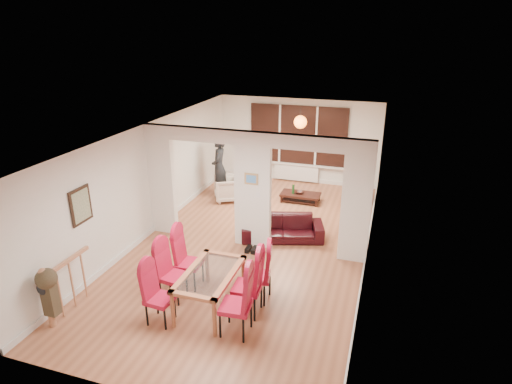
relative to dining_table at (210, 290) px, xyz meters
The scene contains 24 objects.
floor 2.45m from the dining_table, 90.46° to the left, with size 5.00×9.00×0.01m, color #9F5E40.
room_walls 2.60m from the dining_table, 90.46° to the left, with size 5.00×9.00×2.60m, color silver, non-canonical shape.
divider_wall 2.60m from the dining_table, 90.46° to the left, with size 5.00×0.18×2.60m, color white.
bay_window_blinds 6.96m from the dining_table, 90.16° to the left, with size 3.00×0.08×1.80m, color black.
radiator 6.82m from the dining_table, 90.16° to the left, with size 1.40×0.08×0.50m, color white.
pendant_light 6.01m from the dining_table, 87.19° to the left, with size 0.36×0.36×0.36m, color orange.
stair_newel 2.41m from the dining_table, 161.11° to the right, with size 0.40×1.20×1.10m, color #AF7250, non-canonical shape.
wall_poster 2.79m from the dining_table, behind, with size 0.04×0.52×0.67m, color gray.
pillar_photo 2.64m from the dining_table, 90.48° to the left, with size 0.30×0.03×0.25m, color #4C8CD8.
dining_table is the anchor object (origin of this frame).
dining_chair_la 0.90m from the dining_table, 135.16° to the right, with size 0.41×0.41×1.03m, color #A2102E, non-canonical shape.
dining_chair_lb 0.76m from the dining_table, behind, with size 0.43×0.43×1.06m, color #A2102E, non-canonical shape.
dining_chair_lc 0.83m from the dining_table, 142.43° to the left, with size 0.45×0.45×1.12m, color #A2102E, non-canonical shape.
dining_chair_ra 0.86m from the dining_table, 37.38° to the right, with size 0.47×0.47×1.17m, color #A2102E, non-canonical shape.
dining_chair_rb 0.70m from the dining_table, ahead, with size 0.47×0.47×1.17m, color #A2102E, non-canonical shape.
dining_chair_rc 0.88m from the dining_table, 33.90° to the left, with size 0.43×0.43×1.08m, color #A2102E, non-canonical shape.
sofa 2.94m from the dining_table, 79.32° to the left, with size 1.86×0.73×0.54m, color black.
armchair 4.98m from the dining_table, 107.74° to the left, with size 0.76×0.74×0.69m, color beige.
person 5.33m from the dining_table, 110.55° to the left, with size 0.42×0.64×1.75m, color black.
television 6.12m from the dining_table, 71.10° to the left, with size 0.11×0.85×0.49m, color black.
coffee_table 5.24m from the dining_table, 84.88° to the left, with size 1.09×0.55×0.25m, color black, non-canonical shape.
bottle 5.15m from the dining_table, 86.96° to the left, with size 0.07×0.07×0.28m, color #143F19.
bowl 5.23m from the dining_table, 85.29° to the left, with size 0.24×0.24×0.06m, color black.
shoes 2.11m from the dining_table, 88.44° to the left, with size 0.24×0.26×0.10m, color black, non-canonical shape.
Camera 1 is at (2.69, -8.17, 4.61)m, focal length 30.00 mm.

